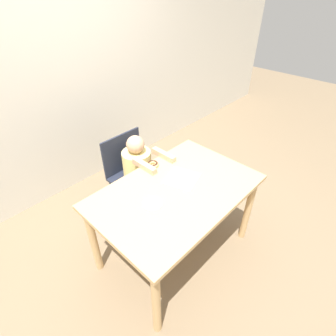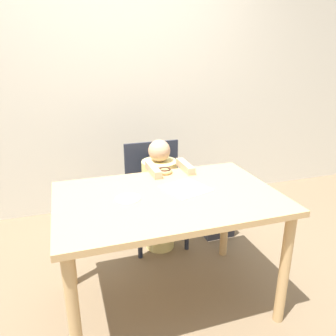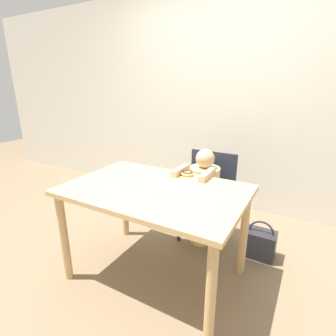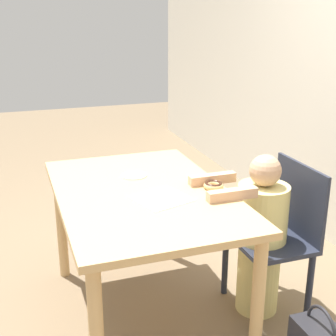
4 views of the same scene
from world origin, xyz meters
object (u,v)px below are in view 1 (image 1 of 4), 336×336
(handbag, at_px, (173,177))
(donut, at_px, (153,164))
(chair, at_px, (131,173))
(child_figure, at_px, (139,177))

(handbag, bearing_deg, donut, -153.00)
(chair, height_order, donut, chair)
(chair, bearing_deg, child_figure, -90.00)
(chair, bearing_deg, handbag, -9.06)
(child_figure, relative_size, donut, 8.95)
(donut, xyz_separation_m, handbag, (0.57, 0.29, -0.64))
(child_figure, xyz_separation_m, donut, (-0.04, -0.26, 0.32))
(chair, distance_m, donut, 0.49)
(child_figure, distance_m, handbag, 0.62)
(chair, xyz_separation_m, handbag, (0.53, -0.08, -0.32))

